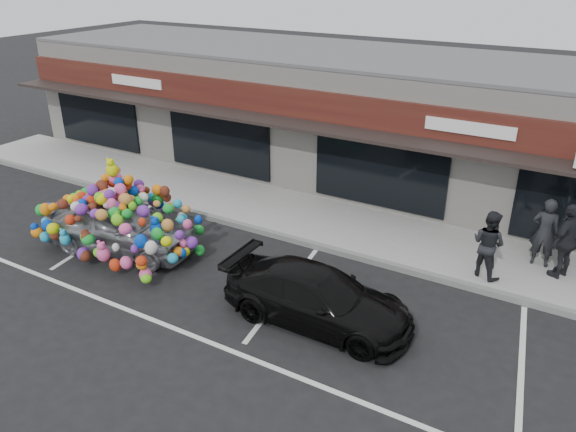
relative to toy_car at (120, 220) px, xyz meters
The scene contains 13 objects.
ground 2.29m from the toy_car, ahead, with size 90.00×90.00×0.00m, color black.
shop_building 9.00m from the toy_car, 76.35° to the left, with size 24.00×7.20×4.31m.
sidewalk 4.78m from the toy_car, 63.49° to the left, with size 26.00×3.00×0.15m, color gray.
kerb 3.53m from the toy_car, 52.26° to the left, with size 26.00×0.18×0.16m, color slate.
parking_stripe_left 1.47m from the toy_car, 159.18° to the left, with size 0.12×4.40×0.01m, color silver.
parking_stripe_mid 5.00m from the toy_car, ahead, with size 0.12×4.40×0.01m, color silver.
parking_stripe_right 10.35m from the toy_car, ahead, with size 0.12×4.40×0.01m, color silver.
lane_line 4.69m from the toy_car, 26.92° to the right, with size 14.00×0.12×0.01m, color silver.
toy_car is the anchor object (origin of this frame).
black_sedan 6.15m from the toy_car, ahead, with size 4.24×1.72×1.23m, color black.
pedestrian_a 10.98m from the toy_car, 24.64° to the left, with size 0.66×0.44×1.82m, color black.
pedestrian_b 9.49m from the toy_car, 20.47° to the left, with size 0.84×0.65×1.72m, color black.
pedestrian_c 11.33m from the toy_car, 21.92° to the left, with size 0.47×1.12×1.91m, color black.
Camera 1 is at (8.65, -9.66, 7.31)m, focal length 35.00 mm.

